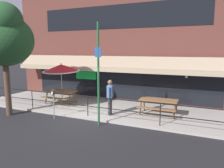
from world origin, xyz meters
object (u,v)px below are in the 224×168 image
picnic_table_left (61,93)px  parking_meter_near (53,95)px  picnic_table_centre (159,103)px  street_sign_pole (98,74)px  pedestrian_walking (110,95)px  street_tree_curbside (4,37)px  patio_umbrella_left (61,68)px

picnic_table_left → parking_meter_near: parking_meter_near is taller
picnic_table_centre → street_sign_pole: bearing=-132.3°
picnic_table_centre → pedestrian_walking: pedestrian_walking is taller
picnic_table_left → picnic_table_centre: size_ratio=1.00×
picnic_table_centre → street_tree_curbside: street_tree_curbside is taller
picnic_table_centre → street_tree_curbside: (-6.80, -2.79, 3.12)m
parking_meter_near → street_sign_pole: street_sign_pole is taller
patio_umbrella_left → street_tree_curbside: 3.45m
pedestrian_walking → patio_umbrella_left: bearing=164.3°
parking_meter_near → picnic_table_centre: bearing=27.8°
picnic_table_left → parking_meter_near: 2.64m
picnic_table_left → street_tree_curbside: (-1.08, -2.72, 3.12)m
pedestrian_walking → parking_meter_near: (-2.28, -1.38, 0.09)m
picnic_table_left → street_tree_curbside: 4.27m
patio_umbrella_left → street_sign_pole: 4.32m
picnic_table_centre → street_sign_pole: (-2.08, -2.29, 1.53)m
parking_meter_near → street_sign_pole: (2.35, 0.04, 1.09)m
patio_umbrella_left → street_sign_pole: street_sign_pole is taller
parking_meter_near → pedestrian_walking: bearing=31.2°
pedestrian_walking → street_tree_curbside: size_ratio=0.32×
street_sign_pole → street_tree_curbside: bearing=-173.9°
patio_umbrella_left → parking_meter_near: 2.90m
picnic_table_centre → parking_meter_near: (-4.43, -2.33, 0.44)m
picnic_table_left → patio_umbrella_left: bearing=90.0°
pedestrian_walking → picnic_table_centre: bearing=23.8°
patio_umbrella_left → parking_meter_near: (1.29, -2.38, -1.03)m
picnic_table_centre → patio_umbrella_left: (-5.72, 0.05, 1.47)m
picnic_table_centre → street_tree_curbside: 7.98m
patio_umbrella_left → street_sign_pole: size_ratio=0.55×
street_sign_pole → street_tree_curbside: 5.00m
patio_umbrella_left → street_tree_curbside: size_ratio=0.44×
street_tree_curbside → patio_umbrella_left: bearing=69.1°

